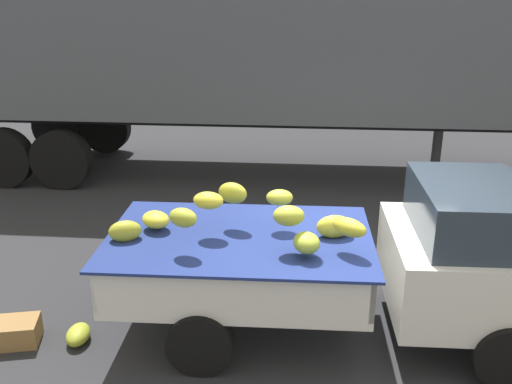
# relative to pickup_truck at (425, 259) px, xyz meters

# --- Properties ---
(ground) EXTENTS (220.00, 220.00, 0.00)m
(ground) POSITION_rel_pickup_truck_xyz_m (-0.61, 0.18, -0.88)
(ground) COLOR #28282B
(curb_strip) EXTENTS (80.00, 0.80, 0.16)m
(curb_strip) POSITION_rel_pickup_truck_xyz_m (-0.61, 9.71, -0.80)
(curb_strip) COLOR gray
(curb_strip) RESTS_ON ground
(pickup_truck) EXTENTS (4.82, 1.84, 1.70)m
(pickup_truck) POSITION_rel_pickup_truck_xyz_m (0.00, 0.00, 0.00)
(pickup_truck) COLOR silver
(pickup_truck) RESTS_ON ground
(semi_trailer) EXTENTS (12.01, 2.71, 3.95)m
(semi_trailer) POSITION_rel_pickup_truck_xyz_m (-2.09, 5.37, 1.66)
(semi_trailer) COLOR #4C5156
(semi_trailer) RESTS_ON ground
(fallen_banana_bunch_near_tailgate) EXTENTS (0.29, 0.41, 0.17)m
(fallen_banana_bunch_near_tailgate) POSITION_rel_pickup_truck_xyz_m (-3.55, -0.46, -0.80)
(fallen_banana_bunch_near_tailgate) COLOR #969F29
(fallen_banana_bunch_near_tailgate) RESTS_ON ground
(produce_crate) EXTENTS (0.59, 0.47, 0.25)m
(produce_crate) POSITION_rel_pickup_truck_xyz_m (-4.22, -0.53, -0.76)
(produce_crate) COLOR olive
(produce_crate) RESTS_ON ground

